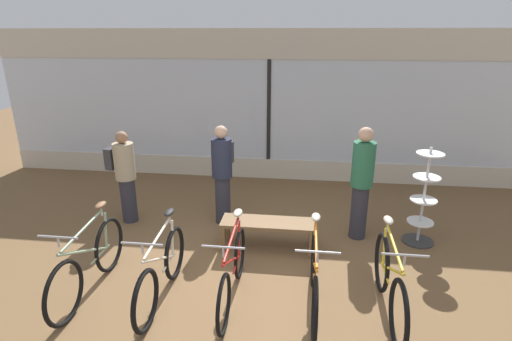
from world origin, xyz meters
The scene contains 12 objects.
ground_plane centered at (0.00, 0.00, 0.00)m, with size 24.00×24.00×0.00m, color brown.
shop_back_wall centered at (0.00, 4.21, 1.64)m, with size 12.00×0.08×3.20m.
bicycle_far_left centered at (-1.82, -0.23, 0.41)m, with size 0.46×1.83×1.06m.
bicycle_left centered at (-0.88, -0.26, 0.39)m, with size 0.46×1.71×1.03m.
bicycle_center centered at (-0.02, -0.16, 0.38)m, with size 0.46×1.75×1.02m.
bicycle_right centered at (0.96, -0.19, 0.40)m, with size 0.46×1.75×1.04m.
bicycle_far_right centered at (1.82, -0.19, 0.41)m, with size 0.46×1.76×1.06m.
accessory_rack centered at (2.61, 1.60, 0.64)m, with size 0.48×0.48×1.55m.
display_bench centered at (0.29, 1.10, 0.37)m, with size 1.40×0.44×0.46m.
customer_near_rack centered at (1.68, 1.65, 0.96)m, with size 0.43×0.43×1.81m.
customer_by_window centered at (-2.21, 1.76, 0.86)m, with size 0.53×0.40×1.60m.
customer_mid_floor centered at (-0.56, 1.93, 0.92)m, with size 0.38×0.51×1.71m.
Camera 1 is at (0.77, -4.25, 3.14)m, focal length 28.00 mm.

